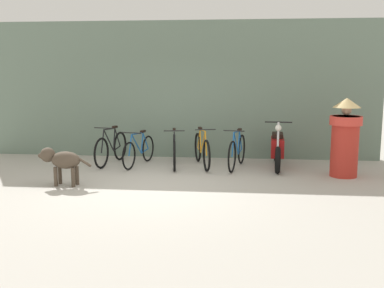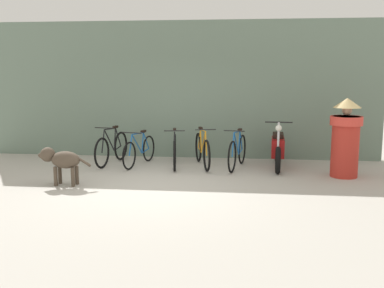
{
  "view_description": "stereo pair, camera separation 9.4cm",
  "coord_description": "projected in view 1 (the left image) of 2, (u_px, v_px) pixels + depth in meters",
  "views": [
    {
      "loc": [
        1.48,
        -8.18,
        2.14
      ],
      "look_at": [
        0.55,
        1.04,
        0.65
      ],
      "focal_mm": 42.0,
      "sensor_mm": 36.0,
      "label": 1
    },
    {
      "loc": [
        1.58,
        -8.18,
        2.14
      ],
      "look_at": [
        0.55,
        1.04,
        0.65
      ],
      "focal_mm": 42.0,
      "sensor_mm": 36.0,
      "label": 2
    }
  ],
  "objects": [
    {
      "name": "bicycle_4",
      "position": [
        237.0,
        152.0,
        10.07
      ],
      "size": [
        0.5,
        1.67,
        0.9
      ],
      "rotation": [
        0.0,
        0.0,
        -1.78
      ],
      "color": "black",
      "rests_on": "ground"
    },
    {
      "name": "motorcycle",
      "position": [
        277.0,
        149.0,
        10.1
      ],
      "size": [
        0.58,
        1.85,
        1.09
      ],
      "rotation": [
        0.0,
        0.0,
        -1.64
      ],
      "color": "black",
      "rests_on": "ground"
    },
    {
      "name": "shop_wall_back",
      "position": [
        178.0,
        90.0,
        11.23
      ],
      "size": [
        9.92,
        0.2,
        3.39
      ],
      "color": "slate",
      "rests_on": "ground"
    },
    {
      "name": "bicycle_0",
      "position": [
        111.0,
        148.0,
        10.49
      ],
      "size": [
        0.46,
        1.69,
        0.91
      ],
      "rotation": [
        0.0,
        0.0,
        -1.74
      ],
      "color": "black",
      "rests_on": "ground"
    },
    {
      "name": "bicycle_1",
      "position": [
        139.0,
        151.0,
        10.35
      ],
      "size": [
        0.51,
        1.62,
        0.82
      ],
      "rotation": [
        0.0,
        0.0,
        -1.8
      ],
      "color": "black",
      "rests_on": "ground"
    },
    {
      "name": "person_in_robes",
      "position": [
        345.0,
        137.0,
        9.19
      ],
      "size": [
        0.88,
        0.88,
        1.62
      ],
      "rotation": [
        0.0,
        0.0,
        3.62
      ],
      "color": "#B72D23",
      "rests_on": "ground"
    },
    {
      "name": "bicycle_3",
      "position": [
        202.0,
        150.0,
        10.25
      ],
      "size": [
        0.58,
        1.75,
        0.91
      ],
      "rotation": [
        0.0,
        0.0,
        -1.31
      ],
      "color": "black",
      "rests_on": "ground"
    },
    {
      "name": "ground_plane",
      "position": [
        158.0,
        186.0,
        8.53
      ],
      "size": [
        60.0,
        60.0,
        0.0
      ],
      "primitive_type": "plane",
      "color": "#ADA89E"
    },
    {
      "name": "stray_dog",
      "position": [
        61.0,
        160.0,
        8.5
      ],
      "size": [
        1.07,
        0.36,
        0.72
      ],
      "rotation": [
        0.0,
        0.0,
        3.09
      ],
      "color": "#4C3F33",
      "rests_on": "ground"
    },
    {
      "name": "bicycle_2",
      "position": [
        174.0,
        151.0,
        10.25
      ],
      "size": [
        0.46,
        1.71,
        0.88
      ],
      "rotation": [
        0.0,
        0.0,
        -1.43
      ],
      "color": "black",
      "rests_on": "ground"
    }
  ]
}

